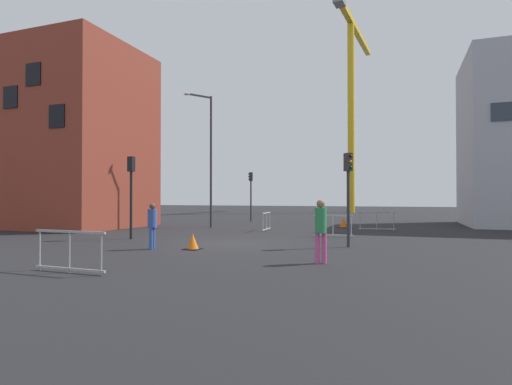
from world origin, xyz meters
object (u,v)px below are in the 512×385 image
(streetlamp_tall, at_px, (208,151))
(traffic_cone_striped, at_px, (343,223))
(traffic_light_island, at_px, (251,188))
(pedestrian_waiting, at_px, (321,226))
(traffic_light_verge, at_px, (348,183))
(traffic_light_median, at_px, (131,183))
(traffic_cone_on_verge, at_px, (193,242))
(pedestrian_walking, at_px, (152,222))
(construction_crane, at_px, (352,83))

(streetlamp_tall, distance_m, traffic_cone_striped, 9.94)
(traffic_light_island, distance_m, pedestrian_waiting, 21.50)
(streetlamp_tall, xyz_separation_m, traffic_light_verge, (9.87, -7.66, -2.51))
(pedestrian_waiting, bearing_deg, traffic_light_verge, 86.28)
(traffic_light_median, bearing_deg, traffic_cone_on_verge, -27.87)
(pedestrian_walking, height_order, traffic_cone_on_verge, pedestrian_walking)
(traffic_light_verge, relative_size, traffic_light_median, 0.95)
(traffic_light_verge, height_order, traffic_cone_striped, traffic_light_verge)
(traffic_light_island, height_order, traffic_cone_on_verge, traffic_light_island)
(construction_crane, xyz_separation_m, streetlamp_tall, (-5.58, -31.56, -12.32))
(traffic_light_island, relative_size, pedestrian_walking, 2.34)
(traffic_cone_on_verge, bearing_deg, pedestrian_waiting, -17.63)
(pedestrian_waiting, height_order, traffic_cone_striped, pedestrian_waiting)
(construction_crane, distance_m, pedestrian_walking, 45.43)
(traffic_cone_striped, bearing_deg, pedestrian_waiting, -84.81)
(traffic_light_island, bearing_deg, traffic_light_verge, -57.26)
(traffic_light_verge, bearing_deg, traffic_light_island, 122.74)
(streetlamp_tall, distance_m, traffic_light_median, 8.24)
(traffic_light_median, xyz_separation_m, pedestrian_walking, (3.12, -2.88, -1.59))
(pedestrian_waiting, bearing_deg, traffic_cone_on_verge, 162.37)
(construction_crane, bearing_deg, traffic_cone_on_verge, -91.46)
(traffic_light_median, xyz_separation_m, traffic_cone_on_verge, (4.56, -2.41, -2.31))
(construction_crane, xyz_separation_m, traffic_cone_on_verge, (-1.07, -41.86, -17.03))
(traffic_light_median, xyz_separation_m, pedestrian_waiting, (9.65, -4.03, -1.49))
(traffic_cone_on_verge, bearing_deg, traffic_cone_striped, 74.27)
(construction_crane, distance_m, traffic_light_island, 28.77)
(traffic_light_median, height_order, pedestrian_waiting, traffic_light_median)
(traffic_light_verge, relative_size, pedestrian_walking, 2.13)
(traffic_light_island, bearing_deg, construction_crane, 77.50)
(traffic_cone_on_verge, bearing_deg, pedestrian_walking, -161.76)
(traffic_light_island, xyz_separation_m, traffic_light_verge, (9.66, -15.03, -0.21))
(traffic_light_verge, height_order, traffic_cone_on_verge, traffic_light_verge)
(traffic_cone_on_verge, bearing_deg, construction_crane, 88.54)
(traffic_light_island, xyz_separation_m, traffic_light_median, (-0.26, -15.25, -0.10))
(streetlamp_tall, distance_m, pedestrian_waiting, 15.78)
(traffic_light_verge, bearing_deg, streetlamp_tall, 142.18)
(construction_crane, relative_size, traffic_light_median, 6.76)
(traffic_light_verge, xyz_separation_m, traffic_cone_striped, (-1.63, 10.63, -2.17))
(construction_crane, bearing_deg, pedestrian_walking, -93.39)
(pedestrian_waiting, bearing_deg, traffic_cone_striped, 95.19)
(traffic_light_island, relative_size, traffic_cone_striped, 6.07)
(construction_crane, distance_m, streetlamp_tall, 34.34)
(traffic_light_island, xyz_separation_m, traffic_cone_on_verge, (4.30, -17.66, -2.41))
(construction_crane, height_order, traffic_cone_striped, construction_crane)
(traffic_light_median, distance_m, traffic_cone_striped, 13.85)
(pedestrian_waiting, bearing_deg, traffic_light_island, 115.96)
(traffic_light_verge, xyz_separation_m, pedestrian_waiting, (-0.28, -4.25, -1.38))
(streetlamp_tall, xyz_separation_m, pedestrian_walking, (3.07, -10.77, -3.99))
(traffic_cone_on_verge, bearing_deg, traffic_light_island, 103.67)
(traffic_light_verge, xyz_separation_m, traffic_light_median, (-9.92, -0.22, 0.11))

